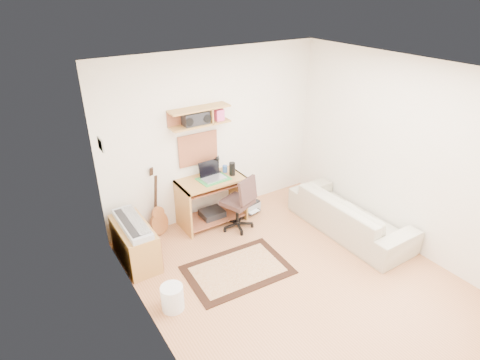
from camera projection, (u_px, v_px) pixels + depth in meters
floor at (294, 277)px, 5.14m from camera, size 3.60×4.00×0.01m
ceiling at (310, 73)px, 3.96m from camera, size 3.60×4.00×0.01m
back_wall at (214, 136)px, 6.05m from camera, size 3.60×0.01×2.60m
left_wall at (151, 238)px, 3.68m from camera, size 0.01×4.00×2.60m
right_wall at (402, 155)px, 5.42m from camera, size 0.01×4.00×2.60m
wall_shelf at (200, 116)px, 5.63m from camera, size 0.90×0.25×0.26m
cork_board at (198, 149)px, 5.95m from camera, size 0.64×0.03×0.49m
wall_photo at (101, 144)px, 4.62m from camera, size 0.02×0.20×0.15m
desk at (212, 201)px, 6.15m from camera, size 1.00×0.55×0.75m
laptop at (213, 171)px, 5.92m from camera, size 0.36×0.36×0.26m
speaker at (232, 169)px, 6.06m from camera, size 0.09×0.09×0.21m
desk_lamp at (219, 164)px, 6.12m from camera, size 0.10×0.10×0.29m
pencil_cup at (225, 169)px, 6.17m from camera, size 0.08×0.08×0.11m
boombox at (196, 119)px, 5.60m from camera, size 0.38×0.17×0.19m
rug at (238, 270)px, 5.25m from camera, size 1.38×0.96×0.02m
task_chair at (237, 202)px, 5.97m from camera, size 0.59×0.59×0.90m
cabinet at (135, 244)px, 5.32m from camera, size 0.40×0.90×0.55m
music_keyboard at (132, 224)px, 5.18m from camera, size 0.27×0.88×0.08m
guitar at (157, 203)px, 5.78m from camera, size 0.31×0.23×1.06m
waste_basket at (172, 298)px, 4.58m from camera, size 0.35×0.35×0.32m
printer at (246, 205)px, 6.60m from camera, size 0.46×0.39×0.15m
sofa at (351, 209)px, 5.92m from camera, size 0.57×1.97×0.77m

